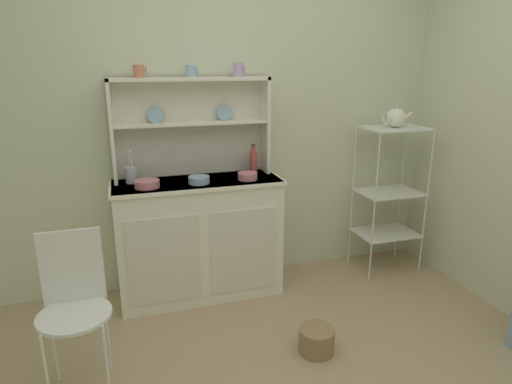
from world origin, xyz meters
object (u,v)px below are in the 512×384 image
(floor_basket, at_px, (316,340))
(wire_chair, at_px, (74,298))
(jam_bottle, at_px, (253,161))
(cup_terracotta_0, at_px, (139,71))
(hutch_shelf_unit, at_px, (191,119))
(bowl_mixing_large, at_px, (147,184))
(bakers_rack, at_px, (390,184))
(porcelain_teapot, at_px, (396,118))
(utensil_jar, at_px, (131,174))
(hutch_cabinet, at_px, (199,237))

(floor_basket, bearing_deg, wire_chair, 174.83)
(jam_bottle, bearing_deg, cup_terracotta_0, 177.31)
(wire_chair, bearing_deg, hutch_shelf_unit, 32.83)
(hutch_shelf_unit, xyz_separation_m, cup_terracotta_0, (-0.33, -0.04, 0.33))
(hutch_shelf_unit, distance_m, bowl_mixing_large, 0.56)
(cup_terracotta_0, distance_m, bowl_mixing_large, 0.73)
(bakers_rack, distance_m, porcelain_teapot, 0.52)
(hutch_shelf_unit, xyz_separation_m, jam_bottle, (0.43, -0.08, -0.31))
(hutch_shelf_unit, xyz_separation_m, bowl_mixing_large, (-0.34, -0.24, -0.38))
(bakers_rack, relative_size, utensil_jar, 5.09)
(bakers_rack, relative_size, jam_bottle, 5.39)
(bowl_mixing_large, distance_m, jam_bottle, 0.80)
(floor_basket, relative_size, jam_bottle, 0.97)
(wire_chair, height_order, floor_basket, wire_chair)
(bakers_rack, distance_m, utensil_jar, 1.98)
(hutch_cabinet, xyz_separation_m, cup_terracotta_0, (-0.33, 0.12, 1.15))
(floor_basket, relative_size, porcelain_teapot, 0.89)
(floor_basket, bearing_deg, bakers_rack, 40.43)
(cup_terracotta_0, bearing_deg, floor_basket, -50.08)
(floor_basket, bearing_deg, cup_terracotta_0, 129.92)
(hutch_shelf_unit, distance_m, porcelain_teapot, 1.54)
(cup_terracotta_0, xyz_separation_m, utensil_jar, (-0.10, -0.04, -0.67))
(hutch_cabinet, relative_size, bakers_rack, 1.00)
(bakers_rack, relative_size, cup_terracotta_0, 13.78)
(utensil_jar, height_order, porcelain_teapot, porcelain_teapot)
(jam_bottle, bearing_deg, hutch_cabinet, -168.75)
(bakers_rack, distance_m, cup_terracotta_0, 2.06)
(bowl_mixing_large, bearing_deg, hutch_shelf_unit, 34.79)
(hutch_cabinet, height_order, wire_chair, hutch_cabinet)
(bowl_mixing_large, bearing_deg, floor_basket, -43.67)
(hutch_shelf_unit, distance_m, jam_bottle, 0.54)
(hutch_cabinet, bearing_deg, cup_terracotta_0, 159.81)
(bowl_mixing_large, relative_size, jam_bottle, 0.74)
(utensil_jar, bearing_deg, bowl_mixing_large, -58.81)
(bakers_rack, distance_m, bowl_mixing_large, 1.88)
(wire_chair, bearing_deg, bakers_rack, 0.06)
(hutch_cabinet, relative_size, wire_chair, 1.38)
(hutch_shelf_unit, bearing_deg, jam_bottle, -10.24)
(hutch_cabinet, height_order, cup_terracotta_0, cup_terracotta_0)
(hutch_shelf_unit, height_order, floor_basket, hutch_shelf_unit)
(bakers_rack, height_order, cup_terracotta_0, cup_terracotta_0)
(jam_bottle, relative_size, porcelain_teapot, 0.92)
(hutch_shelf_unit, relative_size, cup_terracotta_0, 12.88)
(jam_bottle, bearing_deg, bowl_mixing_large, -168.38)
(jam_bottle, bearing_deg, porcelain_teapot, -6.53)
(hutch_shelf_unit, xyz_separation_m, floor_basket, (0.52, -1.06, -1.19))
(jam_bottle, bearing_deg, hutch_shelf_unit, 169.76)
(hutch_cabinet, bearing_deg, bowl_mixing_large, -167.92)
(bowl_mixing_large, xyz_separation_m, porcelain_teapot, (1.87, 0.03, 0.36))
(floor_basket, height_order, jam_bottle, jam_bottle)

